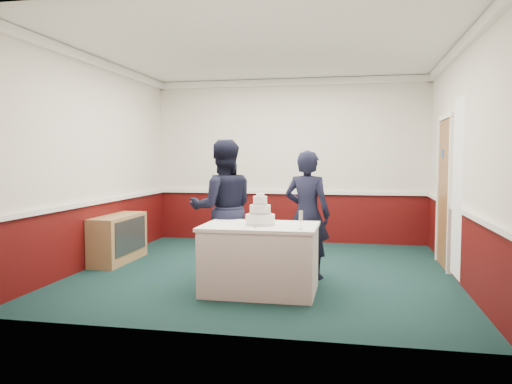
% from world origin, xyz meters
% --- Properties ---
extents(ground, '(5.00, 5.00, 0.00)m').
position_xyz_m(ground, '(0.00, 0.00, 0.00)').
color(ground, black).
rests_on(ground, ground).
extents(room_shell, '(5.00, 5.00, 3.00)m').
position_xyz_m(room_shell, '(0.08, 0.61, 1.97)').
color(room_shell, silver).
rests_on(room_shell, ground).
extents(sideboard, '(0.41, 1.20, 0.70)m').
position_xyz_m(sideboard, '(-2.28, 0.20, 0.35)').
color(sideboard, '#9A714A').
rests_on(sideboard, ground).
extents(cake_table, '(1.32, 0.92, 0.79)m').
position_xyz_m(cake_table, '(0.13, -1.06, 0.40)').
color(cake_table, white).
rests_on(cake_table, ground).
extents(wedding_cake, '(0.35, 0.35, 0.36)m').
position_xyz_m(wedding_cake, '(0.13, -1.06, 0.90)').
color(wedding_cake, white).
rests_on(wedding_cake, cake_table).
extents(cake_knife, '(0.08, 0.21, 0.00)m').
position_xyz_m(cake_knife, '(0.10, -1.26, 0.79)').
color(cake_knife, silver).
rests_on(cake_knife, cake_table).
extents(champagne_flute, '(0.05, 0.05, 0.21)m').
position_xyz_m(champagne_flute, '(0.63, -1.34, 0.93)').
color(champagne_flute, silver).
rests_on(champagne_flute, cake_table).
extents(person_man, '(1.05, 0.94, 1.80)m').
position_xyz_m(person_man, '(-0.50, -0.39, 0.90)').
color(person_man, black).
rests_on(person_man, ground).
extents(person_woman, '(0.68, 0.53, 1.66)m').
position_xyz_m(person_woman, '(0.59, -0.24, 0.83)').
color(person_woman, black).
rests_on(person_woman, ground).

